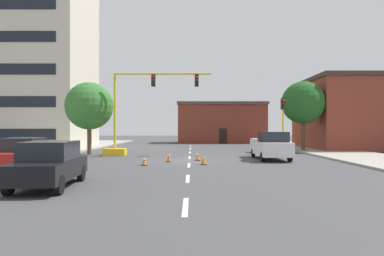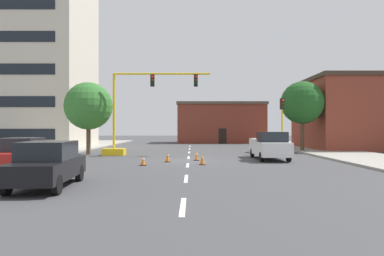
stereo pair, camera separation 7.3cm
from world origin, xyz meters
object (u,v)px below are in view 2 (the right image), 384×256
object	(u,v)px
tree_left_near	(89,106)
sedan_red_mid_left	(21,154)
traffic_light_pole_right	(282,113)
sedan_black_near_left	(47,164)
traffic_cone_roadside_c	(143,161)
pickup_truck_white	(269,146)
traffic_cone_roadside_b	(197,156)
traffic_cone_roadside_d	(168,157)
traffic_cone_roadside_a	(202,159)
tree_right_mid	(302,103)
traffic_signal_gantry	(128,128)

from	to	relation	value
tree_left_near	sedan_red_mid_left	bearing A→B (deg)	-90.62
traffic_light_pole_right	sedan_red_mid_left	bearing A→B (deg)	-145.27
sedan_black_near_left	traffic_cone_roadside_c	size ratio (longest dim) A/B	7.76
pickup_truck_white	sedan_red_mid_left	size ratio (longest dim) A/B	1.16
sedan_black_near_left	traffic_cone_roadside_b	bearing A→B (deg)	61.83
pickup_truck_white	traffic_cone_roadside_d	bearing A→B (deg)	-165.15
pickup_truck_white	traffic_cone_roadside_b	bearing A→B (deg)	-171.36
traffic_cone_roadside_a	traffic_cone_roadside_d	world-z (taller)	traffic_cone_roadside_d
traffic_cone_roadside_d	tree_right_mid	bearing A→B (deg)	39.48
sedan_black_near_left	tree_right_mid	bearing A→B (deg)	50.98
traffic_light_pole_right	tree_left_near	size ratio (longest dim) A/B	0.78
traffic_light_pole_right	traffic_cone_roadside_d	world-z (taller)	traffic_light_pole_right
tree_left_near	traffic_cone_roadside_c	xyz separation A→B (m)	(5.89, -8.73, -3.83)
traffic_cone_roadside_b	traffic_cone_roadside_c	distance (m)	4.58
pickup_truck_white	sedan_red_mid_left	bearing A→B (deg)	-155.30
traffic_signal_gantry	traffic_cone_roadside_b	distance (m)	7.58
sedan_red_mid_left	sedan_black_near_left	bearing A→B (deg)	-55.21
sedan_black_near_left	traffic_light_pole_right	bearing A→B (deg)	51.36
tree_left_near	traffic_cone_roadside_d	size ratio (longest dim) A/B	8.81
traffic_cone_roadside_b	sedan_black_near_left	bearing A→B (deg)	-118.17
sedan_black_near_left	traffic_cone_roadside_b	distance (m)	12.32
traffic_signal_gantry	traffic_light_pole_right	xyz separation A→B (m)	(13.08, 1.03, 1.30)
tree_right_mid	pickup_truck_white	bearing A→B (deg)	-121.47
tree_right_mid	traffic_cone_roadside_a	bearing A→B (deg)	-130.19
tree_left_near	pickup_truck_white	distance (m)	15.45
traffic_cone_roadside_d	traffic_cone_roadside_a	bearing A→B (deg)	-37.09
sedan_black_near_left	traffic_signal_gantry	bearing A→B (deg)	89.44
pickup_truck_white	traffic_cone_roadside_c	size ratio (longest dim) A/B	9.07
traffic_signal_gantry	traffic_cone_roadside_b	world-z (taller)	traffic_signal_gantry
tree_left_near	traffic_signal_gantry	bearing A→B (deg)	-13.64
pickup_truck_white	traffic_cone_roadside_b	size ratio (longest dim) A/B	7.93
traffic_cone_roadside_b	traffic_cone_roadside_d	distance (m)	2.22
pickup_truck_white	sedan_black_near_left	world-z (taller)	pickup_truck_white
tree_left_near	tree_right_mid	bearing A→B (deg)	9.80
pickup_truck_white	traffic_cone_roadside_c	world-z (taller)	pickup_truck_white
traffic_signal_gantry	pickup_truck_white	world-z (taller)	traffic_signal_gantry
traffic_cone_roadside_d	traffic_signal_gantry	bearing A→B (deg)	122.90
traffic_light_pole_right	sedan_red_mid_left	size ratio (longest dim) A/B	1.03
sedan_red_mid_left	traffic_cone_roadside_c	size ratio (longest dim) A/B	7.79
pickup_truck_white	traffic_cone_roadside_c	bearing A→B (deg)	-154.69
traffic_light_pole_right	sedan_black_near_left	bearing A→B (deg)	-128.64
traffic_signal_gantry	tree_left_near	bearing A→B (deg)	166.36
traffic_signal_gantry	traffic_cone_roadside_d	world-z (taller)	traffic_signal_gantry
traffic_cone_roadside_a	traffic_cone_roadside_c	world-z (taller)	traffic_cone_roadside_a
sedan_black_near_left	traffic_cone_roadside_d	size ratio (longest dim) A/B	6.61
tree_left_near	pickup_truck_white	xyz separation A→B (m)	(14.37, -4.72, -3.15)
pickup_truck_white	traffic_cone_roadside_b	distance (m)	5.32
traffic_cone_roadside_a	traffic_cone_roadside_c	xyz separation A→B (m)	(-3.57, -0.42, -0.05)
tree_left_near	sedan_black_near_left	xyz separation A→B (m)	(3.34, -16.37, -3.24)
traffic_cone_roadside_c	traffic_cone_roadside_d	bearing A→B (deg)	57.84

